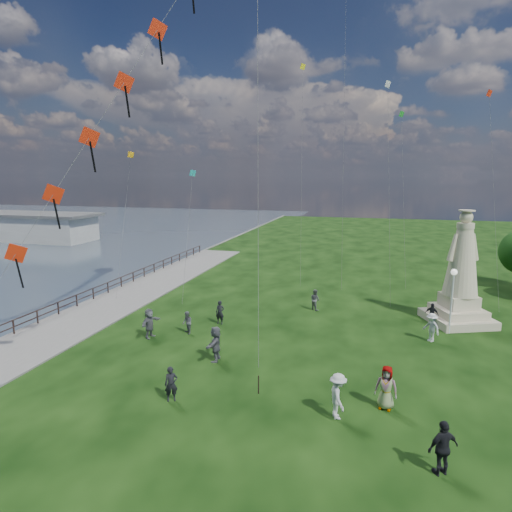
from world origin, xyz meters
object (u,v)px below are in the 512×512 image
(person_2, at_px, (338,396))
(person_6, at_px, (220,312))
(person_8, at_px, (431,327))
(person_0, at_px, (171,384))
(person_9, at_px, (432,314))
(person_5, at_px, (150,323))
(person_7, at_px, (315,300))
(statue, at_px, (461,281))
(pier_pavilion, at_px, (12,226))
(person_11, at_px, (216,344))
(person_1, at_px, (187,323))
(lamppost, at_px, (453,287))
(person_3, at_px, (443,448))
(person_4, at_px, (386,388))

(person_2, height_order, person_6, person_2)
(person_8, bearing_deg, person_0, -90.72)
(person_0, xyz_separation_m, person_9, (12.42, 13.69, -0.04))
(person_2, bearing_deg, person_9, -41.68)
(person_5, distance_m, person_7, 12.35)
(statue, bearing_deg, person_6, 174.03)
(person_5, bearing_deg, person_7, -39.95)
(person_0, distance_m, person_5, 8.09)
(statue, relative_size, person_5, 4.13)
(person_9, bearing_deg, statue, 53.04)
(pier_pavilion, relative_size, statue, 3.89)
(person_0, bearing_deg, person_2, -25.44)
(person_7, height_order, person_11, person_11)
(statue, relative_size, person_1, 5.27)
(person_2, relative_size, person_9, 1.28)
(statue, relative_size, person_7, 4.89)
(person_2, xyz_separation_m, person_6, (-8.67, 9.49, -0.16))
(person_2, relative_size, person_5, 1.04)
(pier_pavilion, height_order, person_5, pier_pavilion)
(lamppost, height_order, person_11, lamppost)
(person_2, distance_m, person_6, 12.86)
(person_1, distance_m, person_3, 16.81)
(statue, bearing_deg, person_0, -156.40)
(person_11, bearing_deg, lamppost, 117.58)
(person_0, distance_m, person_6, 10.18)
(lamppost, bearing_deg, person_2, -117.37)
(person_1, bearing_deg, person_5, -102.34)
(person_8, bearing_deg, person_5, -118.60)
(pier_pavilion, height_order, person_3, pier_pavilion)
(person_3, bearing_deg, person_1, -66.70)
(person_0, relative_size, person_8, 0.90)
(statue, distance_m, person_7, 10.03)
(lamppost, bearing_deg, person_0, -137.30)
(person_0, bearing_deg, pier_pavilion, 110.19)
(statue, relative_size, person_0, 4.83)
(person_7, bearing_deg, person_6, 80.14)
(person_11, bearing_deg, person_9, 123.87)
(person_4, height_order, person_11, person_11)
(person_0, distance_m, person_11, 4.52)
(person_1, xyz_separation_m, person_4, (11.97, -5.90, 0.24))
(person_5, distance_m, person_9, 18.58)
(person_0, relative_size, person_9, 1.06)
(person_4, bearing_deg, person_1, 164.62)
(lamppost, height_order, person_8, lamppost)
(statue, bearing_deg, person_11, -165.94)
(person_0, height_order, person_9, person_0)
(statue, distance_m, person_1, 18.43)
(person_11, bearing_deg, person_0, -8.70)
(person_3, height_order, person_7, person_3)
(pier_pavilion, bearing_deg, person_3, -35.42)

